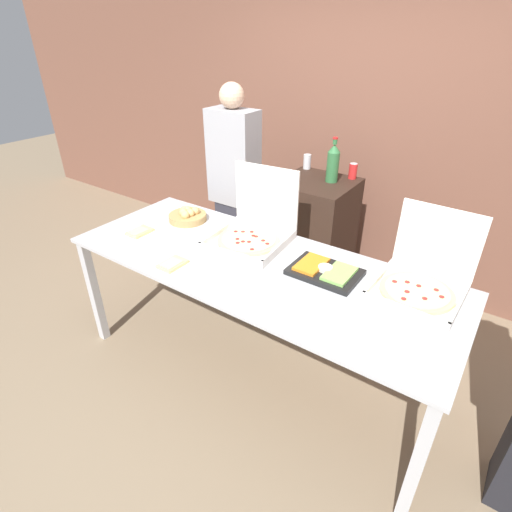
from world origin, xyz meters
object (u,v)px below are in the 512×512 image
at_px(paper_plate_front_right, 173,265).
at_px(bread_basket, 188,216).
at_px(paper_plate_front_left, 140,233).
at_px(veggie_tray, 325,271).
at_px(person_guest_cap, 235,193).
at_px(soda_bottle, 333,163).
at_px(pizza_box_near_right, 422,280).
at_px(soda_can_colored, 353,171).
at_px(pizza_box_near_left, 253,230).
at_px(soda_can_silver, 307,162).

height_order(paper_plate_front_right, bread_basket, bread_basket).
distance_m(paper_plate_front_left, paper_plate_front_right, 0.54).
relative_size(veggie_tray, person_guest_cap, 0.22).
height_order(paper_plate_front_left, bread_basket, bread_basket).
bearing_deg(soda_bottle, veggie_tray, -65.39).
xyz_separation_m(paper_plate_front_left, veggie_tray, (1.30, 0.27, 0.01)).
bearing_deg(paper_plate_front_left, soda_bottle, 56.02).
height_order(bread_basket, person_guest_cap, person_guest_cap).
relative_size(pizza_box_near_right, soda_can_colored, 3.82).
bearing_deg(person_guest_cap, soda_bottle, -153.22).
height_order(veggie_tray, soda_bottle, soda_bottle).
bearing_deg(bread_basket, veggie_tray, -4.41).
relative_size(pizza_box_near_left, soda_can_silver, 4.32).
distance_m(paper_plate_front_right, person_guest_cap, 1.14).
bearing_deg(paper_plate_front_right, bread_basket, 125.29).
bearing_deg(paper_plate_front_right, soda_can_colored, 74.23).
distance_m(veggie_tray, bread_basket, 1.19).
height_order(pizza_box_near_right, veggie_tray, pizza_box_near_right).
distance_m(paper_plate_front_right, soda_can_silver, 1.64).
xyz_separation_m(soda_bottle, soda_can_colored, (0.11, 0.16, -0.09)).
relative_size(paper_plate_front_left, soda_can_silver, 2.10).
distance_m(paper_plate_front_right, soda_bottle, 1.52).
bearing_deg(person_guest_cap, soda_can_colored, -147.43).
bearing_deg(veggie_tray, paper_plate_front_right, -150.64).
relative_size(pizza_box_near_left, paper_plate_front_left, 2.06).
xyz_separation_m(pizza_box_near_left, soda_bottle, (0.14, 0.89, 0.26)).
xyz_separation_m(paper_plate_front_left, paper_plate_front_right, (0.50, -0.18, 0.00)).
distance_m(paper_plate_front_left, bread_basket, 0.38).
distance_m(soda_bottle, soda_can_colored, 0.22).
xyz_separation_m(pizza_box_near_left, soda_can_silver, (-0.18, 1.07, 0.17)).
distance_m(pizza_box_near_left, paper_plate_front_right, 0.60).
xyz_separation_m(paper_plate_front_left, soda_can_colored, (0.96, 1.42, 0.24)).
bearing_deg(soda_can_silver, paper_plate_front_left, -110.18).
distance_m(soda_can_silver, person_guest_cap, 0.69).
distance_m(pizza_box_near_right, paper_plate_front_right, 1.44).
xyz_separation_m(bread_basket, soda_can_silver, (0.41, 1.08, 0.22)).
distance_m(bread_basket, person_guest_cap, 0.55).
xyz_separation_m(pizza_box_near_left, pizza_box_near_right, (1.10, 0.03, -0.00)).
xyz_separation_m(soda_bottle, person_guest_cap, (-0.71, -0.36, -0.29)).
height_order(paper_plate_front_right, soda_bottle, soda_bottle).
relative_size(pizza_box_near_left, paper_plate_front_right, 2.17).
xyz_separation_m(soda_can_silver, soda_can_colored, (0.43, -0.02, 0.00)).
bearing_deg(veggie_tray, soda_bottle, 114.61).
height_order(pizza_box_near_right, soda_can_colored, pizza_box_near_right).
relative_size(paper_plate_front_left, soda_can_colored, 2.10).
relative_size(pizza_box_near_left, soda_bottle, 1.54).
bearing_deg(person_guest_cap, soda_can_silver, -125.69).
bearing_deg(soda_can_silver, pizza_box_near_right, -38.86).
bearing_deg(soda_bottle, bread_basket, -129.00).
distance_m(pizza_box_near_left, veggie_tray, 0.61).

